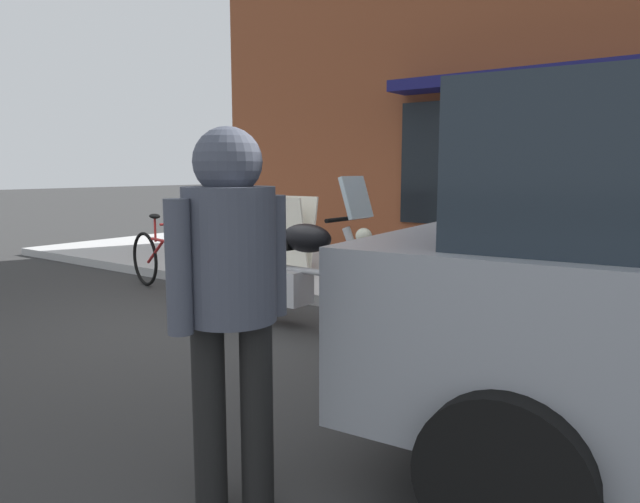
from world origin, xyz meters
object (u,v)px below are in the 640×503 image
object	(u,v)px
pedestrian_walking	(230,275)
sandwich_board_sign	(293,232)
parked_bicycle	(163,261)
touring_motorcycle	(277,261)

from	to	relation	value
pedestrian_walking	sandwich_board_sign	distance (m)	5.49
parked_bicycle	sandwich_board_sign	world-z (taller)	sandwich_board_sign
touring_motorcycle	sandwich_board_sign	world-z (taller)	touring_motorcycle
touring_motorcycle	parked_bicycle	distance (m)	2.09
pedestrian_walking	sandwich_board_sign	world-z (taller)	pedestrian_walking
touring_motorcycle	pedestrian_walking	world-z (taller)	pedestrian_walking
touring_motorcycle	sandwich_board_sign	xyz separation A→B (m)	(-1.44, 2.02, 0.00)
parked_bicycle	pedestrian_walking	xyz separation A→B (m)	(3.86, -2.70, 0.65)
touring_motorcycle	parked_bicycle	xyz separation A→B (m)	(-2.06, 0.31, -0.23)
touring_motorcycle	pedestrian_walking	bearing A→B (deg)	-53.05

